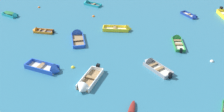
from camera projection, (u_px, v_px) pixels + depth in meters
rowboat_grey_far_back at (152, 65)px, 29.20m from camera, size 3.59×3.52×1.22m
rowboat_yellow_cluster_outer at (123, 29)px, 36.64m from camera, size 4.10×1.66×1.18m
rowboat_green_outer_right at (177, 40)px, 34.00m from camera, size 1.65×4.18×1.08m
rowboat_blue_back_row_left at (77, 35)px, 35.09m from camera, size 2.86×4.56×1.37m
rowboat_turquoise_distant_center at (12, 15)px, 40.62m from camera, size 3.10×2.01×0.97m
rowboat_deep_blue_near_camera at (192, 17)px, 40.28m from camera, size 2.68×2.95×0.90m
rowboat_orange_center at (39, 31)px, 36.28m from camera, size 3.14×1.05×0.94m
rowboat_white_cluster_inner at (86, 84)px, 26.19m from camera, size 2.15×4.50×1.27m
rowboat_blue_back_row_center at (50, 69)px, 28.41m from camera, size 4.31×2.27×1.30m
rowboat_turquoise_foreground_center at (88, 3)px, 44.96m from camera, size 3.43×2.13×1.03m
mooring_buoy_outer_edge at (39, 8)px, 43.83m from camera, size 0.38×0.38×0.38m
mooring_buoy_between_boats_left at (212, 62)px, 30.08m from camera, size 0.42×0.42×0.42m
mooring_buoy_midfield at (94, 17)px, 40.73m from camera, size 0.43×0.43×0.43m
mooring_buoy_between_boats_right at (73, 68)px, 29.06m from camera, size 0.42×0.42×0.42m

